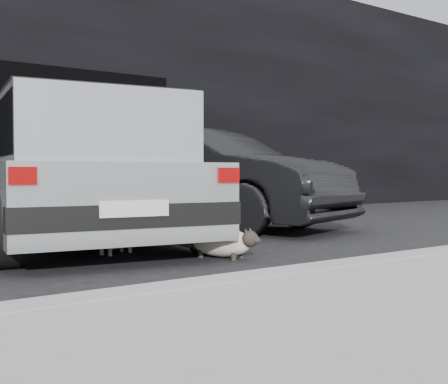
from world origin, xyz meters
TOP-DOWN VIEW (x-y plane):
  - ground at (0.00, 0.00)m, footprint 80.00×80.00m
  - building_facade at (1.00, 6.00)m, footprint 34.00×4.00m
  - garage_opening at (1.00, 3.99)m, footprint 4.00×0.10m
  - curb at (1.00, -2.60)m, footprint 18.00×0.25m
  - silver_hatchback at (-0.02, 0.57)m, footprint 2.61×4.56m
  - second_car at (2.16, 1.40)m, footprint 2.89×4.71m
  - cat_siamese at (0.70, -1.31)m, footprint 0.53×0.79m
  - cat_white at (0.01, -0.45)m, footprint 0.63×0.38m

SIDE VIEW (x-z plane):
  - ground at x=0.00m, z-range 0.00..0.00m
  - curb at x=1.00m, z-range 0.00..0.12m
  - cat_siamese at x=0.70m, z-range -0.01..0.29m
  - cat_white at x=0.01m, z-range 0.00..0.31m
  - second_car at x=2.16m, z-range 0.00..1.46m
  - silver_hatchback at x=-0.02m, z-range 0.07..1.67m
  - garage_opening at x=1.00m, z-range 0.00..2.60m
  - building_facade at x=1.00m, z-range 0.00..5.00m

